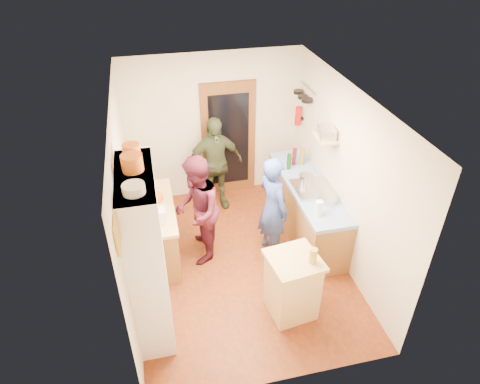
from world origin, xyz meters
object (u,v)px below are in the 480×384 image
object	(u,v)px
hutch_body	(147,255)
right_counter_base	(306,209)
person_hob	(276,208)
person_left	(199,209)
person_back	(215,164)
island_base	(292,287)

from	to	relation	value
hutch_body	right_counter_base	bearing A→B (deg)	27.47
hutch_body	right_counter_base	world-z (taller)	hutch_body
person_hob	person_left	xyz separation A→B (m)	(-1.09, 0.18, 0.03)
person_back	island_base	bearing A→B (deg)	-87.06
right_counter_base	island_base	world-z (taller)	island_base
hutch_body	person_back	world-z (taller)	hutch_body
right_counter_base	hutch_body	bearing A→B (deg)	-152.53
person_hob	person_back	bearing A→B (deg)	6.77
person_back	person_left	bearing A→B (deg)	-118.71
right_counter_base	island_base	size ratio (longest dim) A/B	2.56
island_base	person_hob	distance (m)	1.26
person_left	person_back	bearing A→B (deg)	168.63
person_back	right_counter_base	bearing A→B (deg)	-47.13
right_counter_base	island_base	bearing A→B (deg)	-116.25
island_base	person_left	xyz separation A→B (m)	(-0.96, 1.37, 0.41)
island_base	person_hob	xyz separation A→B (m)	(0.13, 1.19, 0.39)
right_counter_base	person_hob	bearing A→B (deg)	-150.38
right_counter_base	person_left	world-z (taller)	person_left
island_base	person_hob	world-z (taller)	person_hob
island_base	person_left	distance (m)	1.72
person_hob	person_left	distance (m)	1.11
person_back	person_hob	bearing A→B (deg)	-73.57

